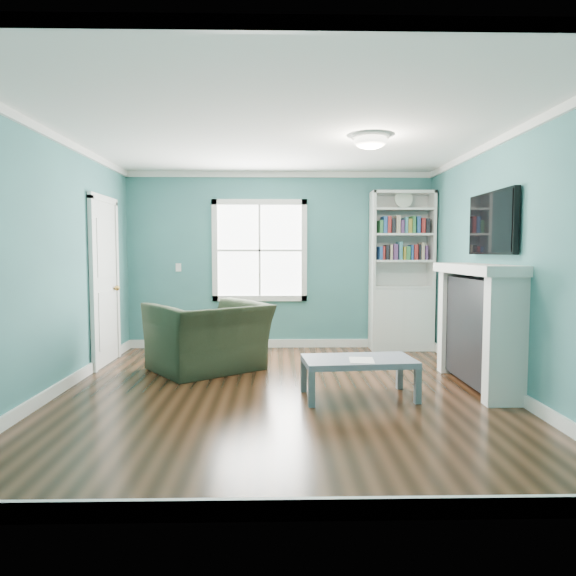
{
  "coord_description": "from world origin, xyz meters",
  "views": [
    {
      "loc": [
        -0.04,
        -5.12,
        1.42
      ],
      "look_at": [
        0.08,
        0.4,
        1.04
      ],
      "focal_mm": 32.0,
      "sensor_mm": 36.0,
      "label": 1
    }
  ],
  "objects": [
    {
      "name": "floor",
      "position": [
        0.0,
        0.0,
        0.0
      ],
      "size": [
        5.0,
        5.0,
        0.0
      ],
      "primitive_type": "plane",
      "color": "black",
      "rests_on": "ground"
    },
    {
      "name": "room_walls",
      "position": [
        0.0,
        0.0,
        1.58
      ],
      "size": [
        5.0,
        5.0,
        5.0
      ],
      "color": "#386B6F",
      "rests_on": "ground"
    },
    {
      "name": "trim",
      "position": [
        0.0,
        0.0,
        1.24
      ],
      "size": [
        4.5,
        5.0,
        2.6
      ],
      "color": "white",
      "rests_on": "ground"
    },
    {
      "name": "window",
      "position": [
        -0.3,
        2.49,
        1.45
      ],
      "size": [
        1.4,
        0.06,
        1.5
      ],
      "color": "white",
      "rests_on": "room_walls"
    },
    {
      "name": "bookshelf",
      "position": [
        1.77,
        2.3,
        0.92
      ],
      "size": [
        0.9,
        0.35,
        2.31
      ],
      "color": "silver",
      "rests_on": "ground"
    },
    {
      "name": "fireplace",
      "position": [
        2.08,
        0.2,
        0.64
      ],
      "size": [
        0.44,
        1.58,
        1.3
      ],
      "color": "black",
      "rests_on": "ground"
    },
    {
      "name": "tv",
      "position": [
        2.2,
        0.2,
        1.72
      ],
      "size": [
        0.06,
        1.1,
        0.65
      ],
      "primitive_type": "cube",
      "color": "black",
      "rests_on": "fireplace"
    },
    {
      "name": "door",
      "position": [
        -2.22,
        1.4,
        1.07
      ],
      "size": [
        0.12,
        0.98,
        2.17
      ],
      "color": "silver",
      "rests_on": "ground"
    },
    {
      "name": "ceiling_fixture",
      "position": [
        0.9,
        0.1,
        2.55
      ],
      "size": [
        0.38,
        0.38,
        0.15
      ],
      "color": "white",
      "rests_on": "room_walls"
    },
    {
      "name": "light_switch",
      "position": [
        -1.5,
        2.48,
        1.2
      ],
      "size": [
        0.08,
        0.01,
        0.12
      ],
      "primitive_type": "cube",
      "color": "white",
      "rests_on": "room_walls"
    },
    {
      "name": "recliner",
      "position": [
        -0.87,
        1.0,
        0.55
      ],
      "size": [
        1.49,
        1.4,
        1.09
      ],
      "primitive_type": "imported",
      "rotation": [
        0.0,
        0.0,
        -2.51
      ],
      "color": "black",
      "rests_on": "ground"
    },
    {
      "name": "coffee_table",
      "position": [
        0.76,
        -0.18,
        0.34
      ],
      "size": [
        1.12,
        0.68,
        0.39
      ],
      "rotation": [
        0.0,
        0.0,
        0.09
      ],
      "color": "#556066",
      "rests_on": "ground"
    },
    {
      "name": "paper_sheet",
      "position": [
        0.77,
        -0.28,
        0.39
      ],
      "size": [
        0.26,
        0.31,
        0.0
      ],
      "primitive_type": "cube",
      "rotation": [
        0.0,
        0.0,
        -0.09
      ],
      "color": "white",
      "rests_on": "coffee_table"
    }
  ]
}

